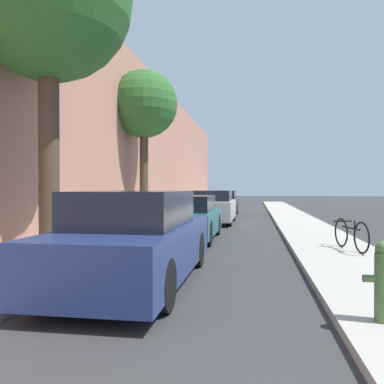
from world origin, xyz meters
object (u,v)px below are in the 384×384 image
parked_car_black (222,203)px  bicycle (351,234)px  fire_hydrant (384,280)px  parked_car_navy (137,239)px  parked_car_silver (212,207)px  parked_car_teal (186,218)px  street_tree_far (144,106)px

parked_car_black → bicycle: size_ratio=2.53×
bicycle → fire_hydrant: bearing=-111.6°
parked_car_navy → parked_car_silver: parked_car_navy is taller
parked_car_silver → parked_car_black: parked_car_silver is taller
parked_car_black → parked_car_silver: bearing=-89.7°
parked_car_silver → bicycle: parked_car_silver is taller
parked_car_navy → bicycle: (4.08, 3.32, -0.23)m
parked_car_silver → parked_car_black: (-0.03, 5.38, -0.04)m
parked_car_teal → fire_hydrant: 7.81m
parked_car_black → fire_hydrant: size_ratio=4.93×
parked_car_navy → parked_car_teal: 5.35m
fire_hydrant → street_tree_far: bearing=118.9°
fire_hydrant → bicycle: (0.82, 4.99, -0.09)m
parked_car_black → bicycle: 13.59m
parked_car_silver → bicycle: size_ratio=2.52×
parked_car_black → street_tree_far: size_ratio=0.71×
parked_car_black → parked_car_teal: bearing=-90.9°
parked_car_black → fire_hydrant: bearing=-79.8°
street_tree_far → parked_car_teal: bearing=-55.1°
parked_car_silver → street_tree_far: bearing=-135.5°
street_tree_far → bicycle: bearing=-39.0°
parked_car_teal → fire_hydrant: bearing=-64.1°
parked_car_black → street_tree_far: 9.08m
parked_car_navy → parked_car_teal: parked_car_navy is taller
parked_car_silver → parked_car_black: 5.38m
street_tree_far → fire_hydrant: 12.38m
parked_car_teal → parked_car_silver: (0.19, 5.55, 0.06)m
parked_car_navy → fire_hydrant: bearing=-27.1°
parked_car_teal → street_tree_far: size_ratio=0.67×
parked_car_teal → bicycle: size_ratio=2.40×
bicycle → parked_car_teal: bearing=142.0°
parked_car_navy → bicycle: 5.26m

